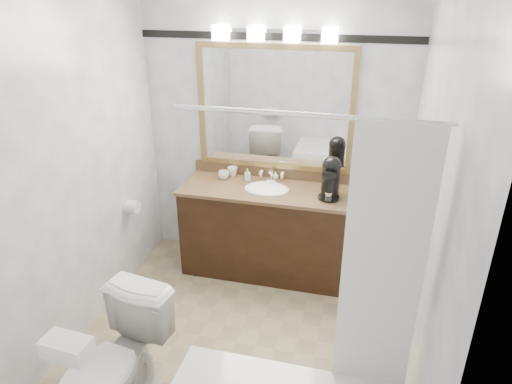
{
  "coord_description": "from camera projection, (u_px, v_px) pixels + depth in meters",
  "views": [
    {
      "loc": [
        0.8,
        -2.58,
        2.49
      ],
      "look_at": [
        0.07,
        0.35,
        1.12
      ],
      "focal_mm": 32.0,
      "sensor_mm": 36.0,
      "label": 1
    }
  ],
  "objects": [
    {
      "name": "vanity_light_bar",
      "position": [
        274.0,
        33.0,
        3.68
      ],
      "size": [
        1.02,
        0.14,
        0.12
      ],
      "color": "silver",
      "rests_on": "room"
    },
    {
      "name": "coffee_maker",
      "position": [
        331.0,
        176.0,
        3.81
      ],
      "size": [
        0.18,
        0.23,
        0.35
      ],
      "rotation": [
        0.0,
        0.0,
        -0.04
      ],
      "color": "black",
      "rests_on": "vanity"
    },
    {
      "name": "cup_right",
      "position": [
        233.0,
        172.0,
        4.27
      ],
      "size": [
        0.11,
        0.11,
        0.09
      ],
      "primitive_type": "imported",
      "rotation": [
        0.0,
        0.0,
        -0.26
      ],
      "color": "white",
      "rests_on": "vanity"
    },
    {
      "name": "accent_stripe",
      "position": [
        276.0,
        37.0,
        3.76
      ],
      "size": [
        2.4,
        0.01,
        0.06
      ],
      "primitive_type": "cube",
      "color": "black",
      "rests_on": "room"
    },
    {
      "name": "toilet",
      "position": [
        112.0,
        368.0,
        2.73
      ],
      "size": [
        0.57,
        0.85,
        0.8
      ],
      "primitive_type": "imported",
      "rotation": [
        0.0,
        0.0,
        -0.16
      ],
      "color": "white",
      "rests_on": "ground"
    },
    {
      "name": "mirror",
      "position": [
        274.0,
        109.0,
        4.0
      ],
      "size": [
        1.4,
        0.04,
        1.1
      ],
      "color": "olive",
      "rests_on": "room"
    },
    {
      "name": "room",
      "position": [
        233.0,
        194.0,
        2.97
      ],
      "size": [
        2.42,
        2.62,
        2.52
      ],
      "color": "gray",
      "rests_on": "ground"
    },
    {
      "name": "soap_bottle_a",
      "position": [
        247.0,
        175.0,
        4.18
      ],
      "size": [
        0.06,
        0.06,
        0.11
      ],
      "primitive_type": "imported",
      "rotation": [
        0.0,
        0.0,
        0.38
      ],
      "color": "white",
      "rests_on": "vanity"
    },
    {
      "name": "soap_bar",
      "position": [
        271.0,
        182.0,
        4.13
      ],
      "size": [
        0.08,
        0.05,
        0.02
      ],
      "primitive_type": "cube",
      "rotation": [
        0.0,
        0.0,
        0.07
      ],
      "color": "beige",
      "rests_on": "vanity"
    },
    {
      "name": "tp_roll",
      "position": [
        132.0,
        207.0,
        4.03
      ],
      "size": [
        0.11,
        0.12,
        0.12
      ],
      "primitive_type": "cylinder",
      "rotation": [
        0.0,
        1.57,
        0.0
      ],
      "color": "white",
      "rests_on": "room"
    },
    {
      "name": "vanity",
      "position": [
        266.0,
        229.0,
        4.2
      ],
      "size": [
        1.53,
        0.58,
        0.97
      ],
      "color": "black",
      "rests_on": "ground"
    },
    {
      "name": "soap_bottle_b",
      "position": [
        275.0,
        176.0,
        4.2
      ],
      "size": [
        0.06,
        0.06,
        0.07
      ],
      "primitive_type": "imported",
      "rotation": [
        0.0,
        0.0,
        -0.1
      ],
      "color": "white",
      "rests_on": "vanity"
    },
    {
      "name": "cup_left",
      "position": [
        224.0,
        175.0,
        4.21
      ],
      "size": [
        0.11,
        0.11,
        0.08
      ],
      "primitive_type": "imported",
      "rotation": [
        0.0,
        0.0,
        -0.13
      ],
      "color": "white",
      "rests_on": "vanity"
    },
    {
      "name": "tissue_box",
      "position": [
        67.0,
        348.0,
        2.26
      ],
      "size": [
        0.25,
        0.15,
        0.1
      ],
      "primitive_type": "cube",
      "rotation": [
        0.0,
        0.0,
        -0.07
      ],
      "color": "white",
      "rests_on": "toilet"
    }
  ]
}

